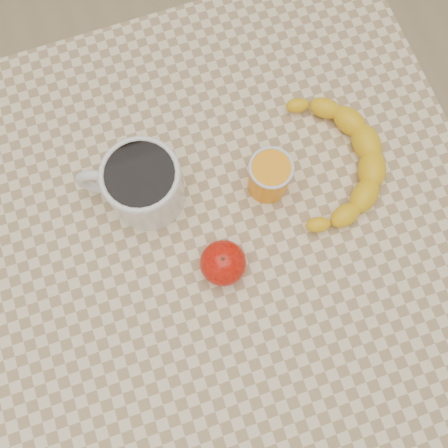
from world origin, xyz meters
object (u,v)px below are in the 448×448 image
object	(u,v)px
coffee_mug	(142,184)
orange_juice_glass	(269,176)
table	(224,240)
banana	(335,163)
apple	(223,263)

from	to	relation	value
coffee_mug	orange_juice_glass	size ratio (longest dim) A/B	2.23
table	banana	bearing A→B (deg)	10.54
apple	orange_juice_glass	bearing A→B (deg)	42.85
apple	banana	size ratio (longest dim) A/B	0.21
table	coffee_mug	world-z (taller)	coffee_mug
table	orange_juice_glass	distance (m)	0.16
coffee_mug	banana	distance (m)	0.29
table	apple	bearing A→B (deg)	-110.45
coffee_mug	apple	bearing A→B (deg)	-62.80
table	apple	size ratio (longest dim) A/B	11.86
orange_juice_glass	apple	xyz separation A→B (m)	(-0.11, -0.10, -0.01)
apple	coffee_mug	bearing A→B (deg)	117.20
coffee_mug	table	bearing A→B (deg)	-42.54
coffee_mug	apple	size ratio (longest dim) A/B	2.52
banana	apple	bearing A→B (deg)	-134.09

